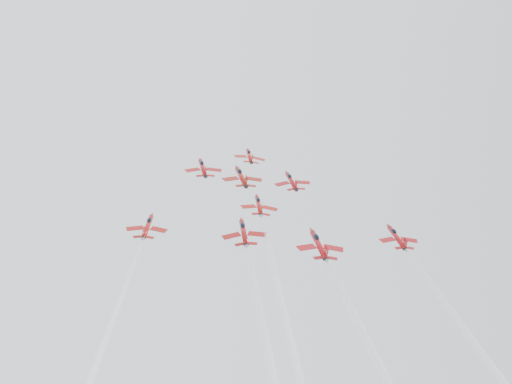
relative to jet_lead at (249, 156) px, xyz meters
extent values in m
cylinder|color=#AD1C10|center=(0.00, -0.28, -0.27)|extent=(1.04, 8.41, 6.19)
cone|color=#AD1C10|center=(0.00, 4.49, 2.98)|extent=(1.04, 2.31, 2.03)
cone|color=black|center=(0.00, -4.66, -3.26)|extent=(1.04, 1.52, 1.50)
ellipsoid|color=black|center=(0.00, 1.25, 1.34)|extent=(0.95, 2.20, 1.88)
cube|color=#AD1C10|center=(-2.56, -0.88, -0.74)|extent=(3.87, 2.50, 1.04)
cube|color=#AD1C10|center=(2.56, -0.88, -0.74)|extent=(3.87, 2.50, 1.04)
cube|color=#AD1C10|center=(0.00, -4.36, -1.68)|extent=(0.11, 2.47, 2.52)
cube|color=#AD1C10|center=(-1.32, -3.88, -2.73)|extent=(1.86, 1.24, 0.60)
cube|color=#AD1C10|center=(1.32, -3.88, -2.73)|extent=(1.86, 1.24, 0.60)
cylinder|color=#A50F10|center=(-13.52, -8.29, -5.73)|extent=(1.14, 9.22, 6.79)
cone|color=#A50F10|center=(-13.52, -3.06, -2.16)|extent=(1.14, 2.53, 2.23)
cone|color=black|center=(-13.52, -13.09, -9.01)|extent=(1.14, 1.67, 1.65)
ellipsoid|color=black|center=(-13.52, -6.61, -3.96)|extent=(1.04, 2.41, 2.06)
cube|color=#A50F10|center=(-16.32, -8.94, -6.24)|extent=(4.25, 2.74, 1.14)
cube|color=#A50F10|center=(-10.71, -8.94, -6.24)|extent=(4.25, 2.74, 1.14)
cube|color=#A50F10|center=(-13.52, -12.76, -7.28)|extent=(0.12, 2.71, 2.77)
cube|color=#A50F10|center=(-14.97, -12.23, -8.42)|extent=(2.04, 1.36, 0.65)
cube|color=#A50F10|center=(-12.06, -12.23, -8.42)|extent=(2.04, 1.36, 0.65)
cylinder|color=maroon|center=(-3.86, -12.53, -8.63)|extent=(1.22, 9.89, 7.28)
cone|color=maroon|center=(-3.86, -6.92, -4.80)|extent=(1.22, 2.71, 2.39)
cone|color=black|center=(-3.86, -17.68, -12.14)|extent=(1.22, 1.79, 1.76)
ellipsoid|color=black|center=(-3.86, -10.73, -6.72)|extent=(1.11, 2.59, 2.21)
cube|color=maroon|center=(-6.86, -13.24, -9.17)|extent=(4.55, 2.94, 1.22)
cube|color=maroon|center=(-0.85, -13.24, -9.17)|extent=(4.55, 2.94, 1.22)
cube|color=maroon|center=(-3.86, -17.33, -10.28)|extent=(0.13, 2.91, 2.97)
cube|color=maroon|center=(-5.42, -16.76, -11.51)|extent=(2.19, 1.46, 0.70)
cube|color=maroon|center=(-2.30, -16.76, -11.51)|extent=(2.19, 1.46, 0.70)
cylinder|color=#A40F13|center=(8.97, -14.03, -9.65)|extent=(1.09, 8.83, 6.50)
cone|color=#A40F13|center=(8.97, -9.02, -6.23)|extent=(1.09, 2.42, 2.14)
cone|color=black|center=(8.97, -18.63, -12.78)|extent=(1.09, 1.60, 1.58)
ellipsoid|color=black|center=(8.97, -12.42, -7.95)|extent=(0.99, 2.31, 1.97)
cube|color=#A40F13|center=(6.29, -14.66, -10.13)|extent=(4.07, 2.63, 1.09)
cube|color=#A40F13|center=(11.65, -14.66, -10.13)|extent=(4.07, 2.63, 1.09)
cube|color=#A40F13|center=(8.97, -18.31, -11.12)|extent=(0.12, 2.60, 2.65)
cube|color=#A40F13|center=(7.58, -17.81, -12.22)|extent=(1.95, 1.30, 0.63)
cube|color=#A40F13|center=(10.36, -17.81, -12.22)|extent=(1.95, 1.30, 0.63)
cylinder|color=#AC1610|center=(-1.51, -25.83, -17.69)|extent=(1.02, 8.21, 6.05)
cone|color=#AC1610|center=(-1.51, -21.17, -14.52)|extent=(1.02, 2.25, 1.99)
cone|color=black|center=(-1.51, -30.11, -20.61)|extent=(1.02, 1.49, 1.47)
ellipsoid|color=black|center=(-1.51, -24.34, -16.11)|extent=(0.92, 2.15, 1.83)
cube|color=#AC1610|center=(-4.00, -26.42, -18.15)|extent=(3.78, 2.44, 1.01)
cube|color=#AC1610|center=(0.99, -26.42, -18.15)|extent=(3.78, 2.44, 1.01)
cube|color=#AC1610|center=(-1.51, -29.82, -19.07)|extent=(0.11, 2.42, 2.47)
cube|color=#AC1610|center=(-2.80, -29.35, -20.09)|extent=(1.82, 1.21, 0.58)
cube|color=#AC1610|center=(-0.21, -29.35, -20.09)|extent=(1.82, 1.21, 0.58)
cylinder|color=white|center=(-1.51, -64.80, -44.26)|extent=(1.29, 69.49, 47.95)
cylinder|color=#A1150F|center=(-26.52, -34.92, -23.89)|extent=(1.00, 8.08, 5.95)
cone|color=#A1150F|center=(-26.52, -30.34, -20.77)|extent=(1.00, 2.22, 1.95)
cone|color=black|center=(-26.52, -39.13, -26.76)|extent=(1.00, 1.47, 1.44)
ellipsoid|color=black|center=(-26.52, -33.45, -22.34)|extent=(0.91, 2.11, 1.80)
cube|color=#A1150F|center=(-28.98, -35.50, -24.34)|extent=(3.72, 2.40, 1.00)
cube|color=#A1150F|center=(-24.06, -35.50, -24.34)|extent=(3.72, 2.40, 1.00)
cube|color=#A1150F|center=(-26.52, -38.84, -25.24)|extent=(0.11, 2.38, 2.42)
cube|color=#A1150F|center=(-27.79, -38.38, -26.25)|extent=(1.79, 1.19, 0.57)
cube|color=#A1150F|center=(-25.25, -38.38, -26.25)|extent=(1.79, 1.19, 0.57)
cylinder|color=#9A110E|center=(-6.48, -36.49, -24.96)|extent=(1.10, 8.89, 6.55)
cone|color=#9A110E|center=(-6.48, -31.45, -21.52)|extent=(1.10, 2.44, 2.15)
cone|color=black|center=(-6.48, -41.12, -28.12)|extent=(1.10, 1.61, 1.59)
ellipsoid|color=black|center=(-6.48, -34.87, -23.25)|extent=(1.00, 2.33, 1.99)
cube|color=#9A110E|center=(-9.18, -37.12, -25.45)|extent=(4.10, 2.65, 1.10)
cube|color=#9A110E|center=(-3.78, -37.12, -25.45)|extent=(4.10, 2.65, 1.10)
cube|color=#9A110E|center=(-6.48, -40.81, -26.45)|extent=(0.12, 2.62, 2.67)
cube|color=#9A110E|center=(-7.88, -40.30, -27.56)|extent=(1.97, 1.31, 0.63)
cube|color=#9A110E|center=(-5.08, -40.30, -27.56)|extent=(1.97, 1.31, 0.63)
cylinder|color=#A60F14|center=(8.69, -40.49, -27.69)|extent=(1.18, 9.54, 7.03)
cone|color=#A60F14|center=(8.69, -35.07, -24.00)|extent=(1.18, 2.62, 2.31)
cone|color=black|center=(8.69, -45.46, -31.08)|extent=(1.18, 1.73, 1.70)
ellipsoid|color=black|center=(8.69, -38.75, -25.85)|extent=(1.07, 2.50, 2.13)
cube|color=#A60F14|center=(5.79, -41.17, -28.22)|extent=(4.39, 2.84, 1.18)
cube|color=#A60F14|center=(11.59, -41.17, -28.22)|extent=(4.39, 2.84, 1.18)
cube|color=#A60F14|center=(8.69, -45.12, -29.28)|extent=(0.13, 2.81, 2.86)
cube|color=#A60F14|center=(7.18, -44.57, -30.47)|extent=(2.11, 1.40, 0.68)
cube|color=#A60F14|center=(10.19, -44.57, -30.47)|extent=(2.11, 1.40, 0.68)
cylinder|color=#A40F13|center=(27.01, -37.61, -25.73)|extent=(1.01, 8.19, 6.03)
cone|color=#A40F13|center=(27.01, -32.97, -22.56)|extent=(1.01, 2.25, 1.98)
cone|color=black|center=(27.01, -41.88, -28.63)|extent=(1.01, 1.49, 1.46)
ellipsoid|color=black|center=(27.01, -36.12, -24.15)|extent=(0.92, 2.14, 1.83)
cube|color=#A40F13|center=(24.52, -38.20, -26.18)|extent=(3.77, 2.44, 1.01)
cube|color=#A40F13|center=(29.50, -38.20, -26.18)|extent=(3.77, 2.44, 1.01)
cube|color=#A40F13|center=(27.01, -41.59, -27.10)|extent=(0.11, 2.41, 2.46)
cube|color=#A40F13|center=(25.72, -41.12, -28.11)|extent=(1.81, 1.21, 0.58)
cube|color=#A40F13|center=(28.30, -41.12, -28.11)|extent=(1.81, 1.21, 0.58)
camera|label=1|loc=(-22.65, -155.07, -35.24)|focal=40.00mm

